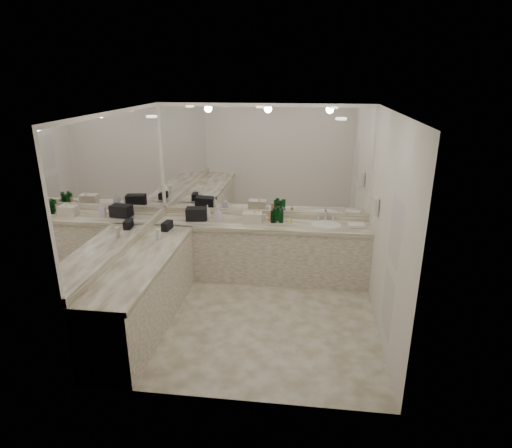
# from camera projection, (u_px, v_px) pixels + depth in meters

# --- Properties ---
(floor) EXTENTS (3.20, 3.20, 0.00)m
(floor) POSITION_uv_depth(u_px,v_px,m) (251.00, 317.00, 5.56)
(floor) COLOR beige
(floor) RESTS_ON ground
(ceiling) EXTENTS (3.20, 3.20, 0.00)m
(ceiling) POSITION_uv_depth(u_px,v_px,m) (251.00, 112.00, 4.70)
(ceiling) COLOR white
(ceiling) RESTS_ON floor
(wall_back) EXTENTS (3.20, 0.02, 2.60)m
(wall_back) POSITION_uv_depth(u_px,v_px,m) (264.00, 191.00, 6.54)
(wall_back) COLOR white
(wall_back) RESTS_ON floor
(wall_left) EXTENTS (0.02, 3.00, 2.60)m
(wall_left) POSITION_uv_depth(u_px,v_px,m) (124.00, 218.00, 5.32)
(wall_left) COLOR white
(wall_left) RESTS_ON floor
(wall_right) EXTENTS (0.02, 3.00, 2.60)m
(wall_right) POSITION_uv_depth(u_px,v_px,m) (388.00, 229.00, 4.95)
(wall_right) COLOR white
(wall_right) RESTS_ON floor
(vanity_back_base) EXTENTS (3.20, 0.60, 0.84)m
(vanity_back_base) POSITION_uv_depth(u_px,v_px,m) (262.00, 252.00, 6.55)
(vanity_back_base) COLOR silver
(vanity_back_base) RESTS_ON floor
(vanity_back_top) EXTENTS (3.20, 0.64, 0.06)m
(vanity_back_top) POSITION_uv_depth(u_px,v_px,m) (262.00, 224.00, 6.39)
(vanity_back_top) COLOR beige
(vanity_back_top) RESTS_ON vanity_back_base
(vanity_left_base) EXTENTS (0.60, 2.40, 0.84)m
(vanity_left_base) POSITION_uv_depth(u_px,v_px,m) (144.00, 294.00, 5.29)
(vanity_left_base) COLOR silver
(vanity_left_base) RESTS_ON floor
(vanity_left_top) EXTENTS (0.64, 2.42, 0.06)m
(vanity_left_top) POSITION_uv_depth(u_px,v_px,m) (142.00, 261.00, 5.14)
(vanity_left_top) COLOR beige
(vanity_left_top) RESTS_ON vanity_left_base
(backsplash_back) EXTENTS (3.20, 0.04, 0.10)m
(backsplash_back) POSITION_uv_depth(u_px,v_px,m) (264.00, 213.00, 6.63)
(backsplash_back) COLOR beige
(backsplash_back) RESTS_ON vanity_back_top
(backsplash_left) EXTENTS (0.04, 3.00, 0.10)m
(backsplash_left) POSITION_uv_depth(u_px,v_px,m) (128.00, 244.00, 5.43)
(backsplash_left) COLOR beige
(backsplash_left) RESTS_ON vanity_left_top
(mirror_back) EXTENTS (3.12, 0.01, 1.55)m
(mirror_back) POSITION_uv_depth(u_px,v_px,m) (264.00, 161.00, 6.37)
(mirror_back) COLOR white
(mirror_back) RESTS_ON wall_back
(mirror_left) EXTENTS (0.01, 2.92, 1.55)m
(mirror_left) POSITION_uv_depth(u_px,v_px,m) (121.00, 181.00, 5.16)
(mirror_left) COLOR white
(mirror_left) RESTS_ON wall_left
(sink) EXTENTS (0.44, 0.44, 0.03)m
(sink) POSITION_uv_depth(u_px,v_px,m) (326.00, 225.00, 6.28)
(sink) COLOR white
(sink) RESTS_ON vanity_back_top
(faucet) EXTENTS (0.24, 0.16, 0.14)m
(faucet) POSITION_uv_depth(u_px,v_px,m) (326.00, 216.00, 6.45)
(faucet) COLOR silver
(faucet) RESTS_ON vanity_back_top
(wall_phone) EXTENTS (0.06, 0.10, 0.24)m
(wall_phone) POSITION_uv_depth(u_px,v_px,m) (376.00, 207.00, 5.59)
(wall_phone) COLOR white
(wall_phone) RESTS_ON wall_right
(door) EXTENTS (0.02, 0.82, 2.10)m
(door) POSITION_uv_depth(u_px,v_px,m) (392.00, 267.00, 4.56)
(door) COLOR white
(door) RESTS_ON wall_right
(black_toiletry_bag) EXTENTS (0.34, 0.24, 0.18)m
(black_toiletry_bag) POSITION_uv_depth(u_px,v_px,m) (197.00, 214.00, 6.46)
(black_toiletry_bag) COLOR black
(black_toiletry_bag) RESTS_ON vanity_back_top
(black_bag_spill) EXTENTS (0.12, 0.22, 0.11)m
(black_bag_spill) POSITION_uv_depth(u_px,v_px,m) (167.00, 226.00, 6.07)
(black_bag_spill) COLOR black
(black_bag_spill) RESTS_ON vanity_left_top
(cream_cosmetic_case) EXTENTS (0.30, 0.19, 0.16)m
(cream_cosmetic_case) POSITION_uv_depth(u_px,v_px,m) (252.00, 218.00, 6.34)
(cream_cosmetic_case) COLOR beige
(cream_cosmetic_case) RESTS_ON vanity_back_top
(hand_towel) EXTENTS (0.26, 0.20, 0.04)m
(hand_towel) POSITION_uv_depth(u_px,v_px,m) (356.00, 225.00, 6.20)
(hand_towel) COLOR white
(hand_towel) RESTS_ON vanity_back_top
(lotion_left) EXTENTS (0.06, 0.06, 0.14)m
(lotion_left) POSITION_uv_depth(u_px,v_px,m) (158.00, 234.00, 5.71)
(lotion_left) COLOR white
(lotion_left) RESTS_ON vanity_left_top
(soap_bottle_a) EXTENTS (0.11, 0.11, 0.22)m
(soap_bottle_a) POSITION_uv_depth(u_px,v_px,m) (208.00, 212.00, 6.48)
(soap_bottle_a) COLOR white
(soap_bottle_a) RESTS_ON vanity_back_top
(soap_bottle_b) EXTENTS (0.10, 0.11, 0.21)m
(soap_bottle_b) POSITION_uv_depth(u_px,v_px,m) (218.00, 213.00, 6.45)
(soap_bottle_b) COLOR silver
(soap_bottle_b) RESTS_ON vanity_back_top
(soap_bottle_c) EXTENTS (0.17, 0.17, 0.19)m
(soap_bottle_c) POSITION_uv_depth(u_px,v_px,m) (255.00, 216.00, 6.35)
(soap_bottle_c) COLOR #FBE498
(soap_bottle_c) RESTS_ON vanity_back_top
(green_bottle_0) EXTENTS (0.07, 0.07, 0.19)m
(green_bottle_0) POSITION_uv_depth(u_px,v_px,m) (275.00, 214.00, 6.46)
(green_bottle_0) COLOR #0C541C
(green_bottle_0) RESTS_ON vanity_back_top
(green_bottle_1) EXTENTS (0.06, 0.06, 0.21)m
(green_bottle_1) POSITION_uv_depth(u_px,v_px,m) (278.00, 214.00, 6.44)
(green_bottle_1) COLOR #0C541C
(green_bottle_1) RESTS_ON vanity_back_top
(green_bottle_2) EXTENTS (0.07, 0.07, 0.18)m
(green_bottle_2) POSITION_uv_depth(u_px,v_px,m) (273.00, 217.00, 6.35)
(green_bottle_2) COLOR #0C541C
(green_bottle_2) RESTS_ON vanity_back_top
(green_bottle_3) EXTENTS (0.07, 0.07, 0.20)m
(green_bottle_3) POSITION_uv_depth(u_px,v_px,m) (281.00, 216.00, 6.35)
(green_bottle_3) COLOR #0C541C
(green_bottle_3) RESTS_ON vanity_back_top
(green_bottle_4) EXTENTS (0.06, 0.06, 0.22)m
(green_bottle_4) POSITION_uv_depth(u_px,v_px,m) (275.00, 216.00, 6.35)
(green_bottle_4) COLOR #0C541C
(green_bottle_4) RESTS_ON vanity_back_top
(amenity_bottle_0) EXTENTS (0.04, 0.04, 0.11)m
(amenity_bottle_0) POSITION_uv_depth(u_px,v_px,m) (282.00, 217.00, 6.45)
(amenity_bottle_0) COLOR #9966B2
(amenity_bottle_0) RESTS_ON vanity_back_top
(amenity_bottle_1) EXTENTS (0.04, 0.04, 0.08)m
(amenity_bottle_1) POSITION_uv_depth(u_px,v_px,m) (197.00, 217.00, 6.51)
(amenity_bottle_1) COLOR silver
(amenity_bottle_1) RESTS_ON vanity_back_top
(amenity_bottle_2) EXTENTS (0.04, 0.04, 0.14)m
(amenity_bottle_2) POSITION_uv_depth(u_px,v_px,m) (270.00, 217.00, 6.42)
(amenity_bottle_2) COLOR #E57F66
(amenity_bottle_2) RESTS_ON vanity_back_top
(amenity_bottle_3) EXTENTS (0.05, 0.05, 0.10)m
(amenity_bottle_3) POSITION_uv_depth(u_px,v_px,m) (264.00, 217.00, 6.46)
(amenity_bottle_3) COLOR white
(amenity_bottle_3) RESTS_ON vanity_back_top
(amenity_bottle_4) EXTENTS (0.04, 0.04, 0.08)m
(amenity_bottle_4) POSITION_uv_depth(u_px,v_px,m) (291.00, 221.00, 6.33)
(amenity_bottle_4) COLOR #F2D84C
(amenity_bottle_4) RESTS_ON vanity_back_top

